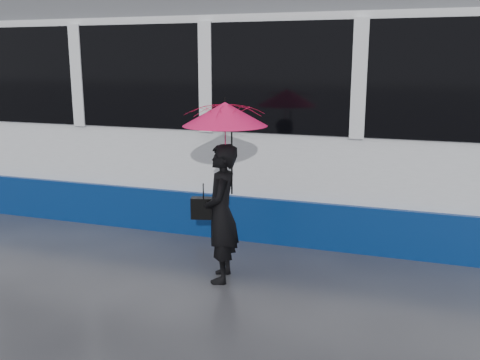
% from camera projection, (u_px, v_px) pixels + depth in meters
% --- Properties ---
extents(ground, '(90.00, 90.00, 0.00)m').
position_uv_depth(ground, '(194.00, 272.00, 6.26)').
color(ground, '#2C2B31').
rests_on(ground, ground).
extents(rails, '(34.00, 1.51, 0.02)m').
position_uv_depth(rails, '(256.00, 214.00, 8.57)').
color(rails, '#3F3D38').
rests_on(rails, ground).
extents(tram, '(26.00, 2.56, 3.35)m').
position_uv_depth(tram, '(404.00, 117.00, 7.53)').
color(tram, white).
rests_on(tram, ground).
extents(woman, '(0.50, 0.64, 1.55)m').
position_uv_depth(woman, '(221.00, 214.00, 5.89)').
color(woman, black).
rests_on(woman, ground).
extents(umbrella, '(1.10, 1.10, 1.04)m').
position_uv_depth(umbrella, '(225.00, 131.00, 5.67)').
color(umbrella, '#FF158F').
rests_on(umbrella, ground).
extents(handbag, '(0.30, 0.18, 0.42)m').
position_uv_depth(handbag, '(204.00, 208.00, 5.97)').
color(handbag, black).
rests_on(handbag, ground).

